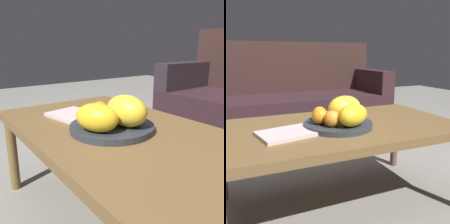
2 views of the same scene
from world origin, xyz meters
TOP-DOWN VIEW (x-y plane):
  - ground_plane at (0.00, 0.00)m, footprint 8.00×8.00m
  - coffee_table at (0.00, 0.00)m, footprint 1.21×0.67m
  - fruit_bowl at (-0.02, -0.04)m, footprint 0.33×0.33m
  - melon_large_front at (0.03, -0.01)m, footprint 0.19×0.15m
  - melon_smaller_beside at (0.02, -0.13)m, footprint 0.19×0.17m
  - orange_front at (-0.09, 0.04)m, footprint 0.07×0.07m
  - orange_left at (-0.11, -0.03)m, footprint 0.08×0.08m
  - orange_right at (-0.08, -0.10)m, footprint 0.07×0.07m
  - banana_bunch at (0.00, 0.03)m, footprint 0.15×0.11m
  - magazine at (-0.27, -0.06)m, footprint 0.28×0.23m

SIDE VIEW (x-z plane):
  - ground_plane at x=0.00m, z-range 0.00..0.00m
  - coffee_table at x=0.00m, z-range 0.17..0.61m
  - magazine at x=-0.27m, z-range 0.44..0.45m
  - fruit_bowl at x=-0.02m, z-range 0.44..0.46m
  - banana_bunch at x=0.00m, z-range 0.46..0.52m
  - orange_front at x=-0.09m, z-range 0.46..0.53m
  - orange_right at x=-0.08m, z-range 0.46..0.54m
  - orange_left at x=-0.11m, z-range 0.46..0.54m
  - melon_smaller_beside at x=0.02m, z-range 0.46..0.57m
  - melon_large_front at x=0.03m, z-range 0.46..0.58m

